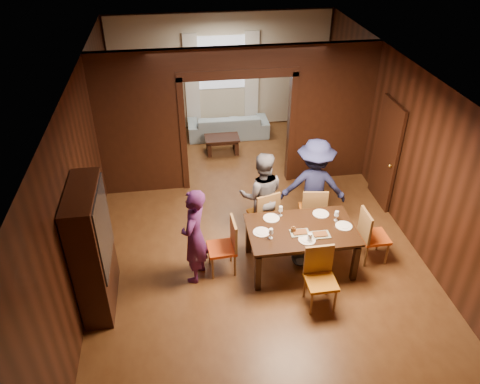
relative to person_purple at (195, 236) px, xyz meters
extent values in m
plane|color=#553017|center=(1.07, 1.19, -0.82)|extent=(9.00, 9.00, 0.00)
cube|color=silver|center=(1.07, 1.19, 2.08)|extent=(5.50, 9.00, 0.02)
cube|color=black|center=(1.07, 5.69, 0.63)|extent=(5.50, 0.02, 2.90)
cube|color=black|center=(-1.68, 1.19, 0.63)|extent=(0.02, 9.00, 2.90)
cube|color=black|center=(3.82, 1.19, 0.63)|extent=(0.02, 9.00, 2.90)
cube|color=black|center=(-0.85, 2.79, 0.38)|extent=(1.65, 0.15, 2.40)
cube|color=black|center=(3.00, 2.79, 0.38)|extent=(1.65, 0.15, 2.40)
cube|color=black|center=(1.07, 2.79, 1.83)|extent=(5.50, 0.15, 0.50)
cube|color=beige|center=(1.07, 5.66, 0.63)|extent=(5.40, 0.04, 2.85)
imported|color=#4E1E57|center=(0.00, 0.00, 0.00)|extent=(0.59, 0.70, 1.64)
imported|color=#5A5A62|center=(1.23, 0.97, 0.00)|extent=(0.85, 0.69, 1.64)
imported|color=#1A1D41|center=(2.18, 1.02, 0.07)|extent=(1.27, 0.90, 1.79)
imported|color=#8DA8B8|center=(1.14, 5.04, -0.53)|extent=(2.02, 0.81, 0.59)
imported|color=black|center=(1.78, 0.08, -0.01)|extent=(0.37, 0.37, 0.09)
cube|color=black|center=(1.70, 0.02, -0.44)|extent=(1.72, 1.07, 0.76)
cube|color=black|center=(0.89, 4.16, -0.62)|extent=(0.80, 0.50, 0.40)
cube|color=black|center=(-1.46, -0.31, 0.18)|extent=(0.40, 1.20, 2.00)
cube|color=black|center=(3.77, 1.69, 0.23)|extent=(0.06, 0.90, 2.10)
cube|color=silver|center=(1.07, 5.63, 0.88)|extent=(1.20, 0.03, 1.30)
cube|color=white|center=(0.32, 5.59, 0.43)|extent=(0.35, 0.06, 2.40)
cube|color=white|center=(1.82, 5.59, 0.43)|extent=(0.35, 0.06, 2.40)
cylinder|color=silver|center=(1.05, 0.02, -0.05)|extent=(0.27, 0.27, 0.01)
cylinder|color=white|center=(1.28, 0.37, -0.05)|extent=(0.27, 0.27, 0.01)
cylinder|color=white|center=(2.12, 0.37, -0.05)|extent=(0.27, 0.27, 0.01)
cylinder|color=white|center=(2.39, -0.01, -0.05)|extent=(0.27, 0.27, 0.01)
cylinder|color=silver|center=(1.71, -0.27, -0.05)|extent=(0.27, 0.27, 0.01)
cube|color=gray|center=(1.64, -0.09, -0.04)|extent=(0.30, 0.20, 0.04)
cube|color=gray|center=(1.95, -0.18, -0.04)|extent=(0.30, 0.20, 0.04)
cylinder|color=silver|center=(1.74, -0.29, 0.01)|extent=(0.07, 0.07, 0.14)
camera|label=1|loc=(-0.13, -5.68, 4.50)|focal=35.00mm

